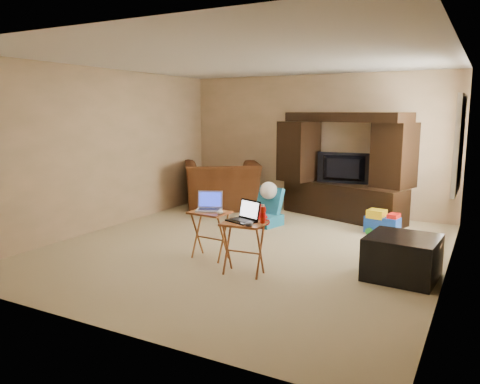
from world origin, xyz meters
The scene contains 22 objects.
floor centered at (0.00, 0.00, 0.00)m, with size 5.50×5.50×0.00m, color beige.
ceiling centered at (0.00, 0.00, 2.50)m, with size 5.50×5.50×0.00m, color silver.
wall_back centered at (0.00, 2.75, 1.25)m, with size 5.00×5.00×0.00m, color tan.
wall_front centered at (0.00, -2.75, 1.25)m, with size 5.00×5.00×0.00m, color tan.
wall_left centered at (-2.50, 0.00, 1.25)m, with size 5.50×5.50×0.00m, color tan.
wall_right centered at (2.50, 0.00, 1.25)m, with size 5.50×5.50×0.00m, color tan.
window_pane centered at (2.48, 1.55, 1.40)m, with size 1.20×1.20×0.00m, color white.
window_frame centered at (2.46, 1.55, 1.40)m, with size 0.06×1.14×1.34m, color white.
entertainment_center centered at (0.63, 2.40, 0.91)m, with size 2.23×0.56×1.83m, color black.
television centered at (0.63, 2.36, 0.88)m, with size 0.93×0.12×0.53m, color black.
recliner centered at (-1.64, 2.12, 0.45)m, with size 1.37×1.20×0.89m, color #49230F.
child_rocker centered at (-0.33, 1.27, 0.31)m, with size 0.47×0.53×0.62m, color #1B6F97, non-canonical shape.
plush_toy centered at (-0.30, 1.04, 0.20)m, with size 0.36×0.30×0.40m, color red, non-canonical shape.
push_toy centered at (1.49, 1.60, 0.19)m, with size 0.50×0.36×0.38m, color blue, non-canonical shape.
ottoman centered at (2.07, -0.24, 0.24)m, with size 0.74×0.74×0.48m, color black.
tray_table_left centered at (-0.19, -0.65, 0.30)m, with size 0.47×0.37×0.61m, color brown.
tray_table_right centered at (0.46, -0.97, 0.30)m, with size 0.47×0.37×0.61m, color brown.
laptop_left centered at (-0.22, -0.62, 0.73)m, with size 0.32×0.26×0.24m, color #ADAEB2.
laptop_right centered at (0.42, -0.95, 0.73)m, with size 0.32×0.26×0.24m, color black.
mouse_left centered at (0.00, -0.72, 0.63)m, with size 0.08×0.12×0.05m, color white.
mouse_right centered at (0.59, -1.09, 0.63)m, with size 0.08×0.12×0.05m, color #414146.
water_bottle centered at (0.66, -0.89, 0.70)m, with size 0.06×0.06×0.19m, color red.
Camera 1 is at (2.84, -5.50, 1.83)m, focal length 35.00 mm.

